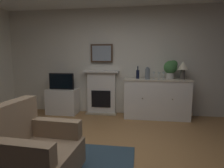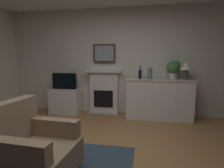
# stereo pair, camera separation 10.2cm
# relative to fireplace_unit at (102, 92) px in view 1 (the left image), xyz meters

# --- Properties ---
(wall_rear) EXTENTS (6.04, 0.06, 2.61)m
(wall_rear) POSITION_rel_fireplace_unit_xyz_m (0.48, 0.13, 0.76)
(wall_rear) COLOR silver
(wall_rear) RESTS_ON ground_plane
(fireplace_unit) EXTENTS (0.87, 0.30, 1.10)m
(fireplace_unit) POSITION_rel_fireplace_unit_xyz_m (0.00, 0.00, 0.00)
(fireplace_unit) COLOR white
(fireplace_unit) RESTS_ON ground_plane
(framed_picture) EXTENTS (0.55, 0.04, 0.45)m
(framed_picture) POSITION_rel_fireplace_unit_xyz_m (-0.00, 0.05, 0.97)
(framed_picture) COLOR #473323
(sideboard_cabinet) EXTENTS (1.50, 0.49, 0.92)m
(sideboard_cabinet) POSITION_rel_fireplace_unit_xyz_m (1.34, -0.18, -0.09)
(sideboard_cabinet) COLOR white
(sideboard_cabinet) RESTS_ON ground_plane
(table_lamp) EXTENTS (0.26, 0.26, 0.40)m
(table_lamp) POSITION_rel_fireplace_unit_xyz_m (1.90, -0.18, 0.65)
(table_lamp) COLOR #4C4742
(table_lamp) RESTS_ON sideboard_cabinet
(wine_bottle) EXTENTS (0.08, 0.08, 0.29)m
(wine_bottle) POSITION_rel_fireplace_unit_xyz_m (0.89, -0.16, 0.48)
(wine_bottle) COLOR black
(wine_bottle) RESTS_ON sideboard_cabinet
(wine_glass_left) EXTENTS (0.07, 0.07, 0.16)m
(wine_glass_left) POSITION_rel_fireplace_unit_xyz_m (1.26, -0.17, 0.49)
(wine_glass_left) COLOR silver
(wine_glass_left) RESTS_ON sideboard_cabinet
(wine_glass_center) EXTENTS (0.07, 0.07, 0.16)m
(wine_glass_center) POSITION_rel_fireplace_unit_xyz_m (1.37, -0.24, 0.49)
(wine_glass_center) COLOR silver
(wine_glass_center) RESTS_ON sideboard_cabinet
(wine_glass_right) EXTENTS (0.07, 0.07, 0.16)m
(wine_glass_right) POSITION_rel_fireplace_unit_xyz_m (1.48, -0.16, 0.49)
(wine_glass_right) COLOR silver
(wine_glass_right) RESTS_ON sideboard_cabinet
(vase_decorative) EXTENTS (0.11, 0.11, 0.28)m
(vase_decorative) POSITION_rel_fireplace_unit_xyz_m (1.12, -0.23, 0.51)
(vase_decorative) COLOR slate
(vase_decorative) RESTS_ON sideboard_cabinet
(tv_cabinet) EXTENTS (0.75, 0.42, 0.63)m
(tv_cabinet) POSITION_rel_fireplace_unit_xyz_m (-0.98, -0.16, -0.23)
(tv_cabinet) COLOR white
(tv_cabinet) RESTS_ON ground_plane
(tv_set) EXTENTS (0.62, 0.07, 0.40)m
(tv_set) POSITION_rel_fireplace_unit_xyz_m (-0.98, -0.19, 0.28)
(tv_set) COLOR black
(tv_set) RESTS_ON tv_cabinet
(potted_plant_small) EXTENTS (0.30, 0.30, 0.43)m
(potted_plant_small) POSITION_rel_fireplace_unit_xyz_m (1.64, -0.13, 0.63)
(potted_plant_small) COLOR beige
(potted_plant_small) RESTS_ON sideboard_cabinet
(armchair) EXTENTS (0.85, 0.82, 0.92)m
(armchair) POSITION_rel_fireplace_unit_xyz_m (-0.22, -2.72, -0.17)
(armchair) COLOR #8C7259
(armchair) RESTS_ON ground_plane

